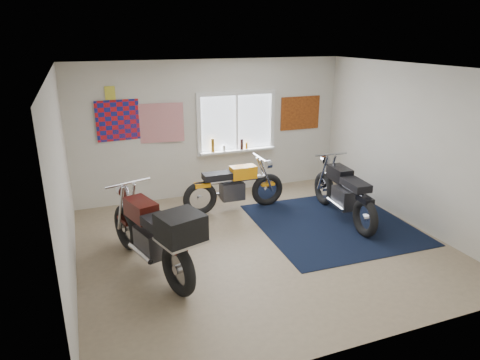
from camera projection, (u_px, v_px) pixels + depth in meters
name	position (u px, v px, depth m)	size (l,w,h in m)	color
ground	(261.00, 244.00, 6.75)	(5.50, 5.50, 0.00)	#9E896B
room_shell	(263.00, 143.00, 6.22)	(5.50, 5.50, 5.50)	white
navy_rug	(332.00, 224.00, 7.46)	(2.50, 2.60, 0.01)	black
window_assembly	(237.00, 126.00, 8.65)	(1.66, 0.17, 1.26)	white
oil_bottles	(227.00, 145.00, 8.63)	(0.79, 0.07, 0.28)	#8A5A14
flag_display	(110.00, 93.00, 7.60)	(1.60, 0.10, 1.17)	red
triumph_poster	(300.00, 113.00, 9.09)	(0.90, 0.03, 0.70)	#A54C14
yellow_triumph	(234.00, 188.00, 7.94)	(1.97, 0.59, 0.99)	black
black_chrome_bike	(344.00, 194.00, 7.54)	(0.64, 2.10, 1.08)	black
maroon_tourer	(155.00, 235.00, 5.71)	(1.07, 2.24, 1.15)	black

